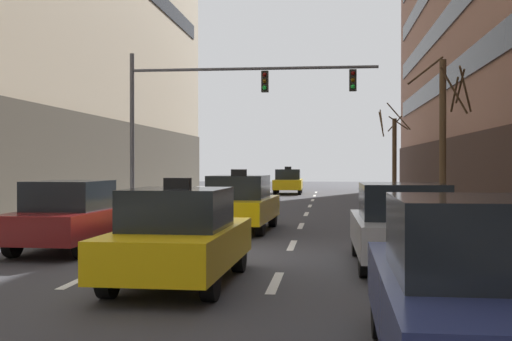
% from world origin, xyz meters
% --- Properties ---
extents(ground_plane, '(120.00, 120.00, 0.00)m').
position_xyz_m(ground_plane, '(0.00, 0.00, 0.00)').
color(ground_plane, '#38383D').
extents(lane_stripe_l1_s3, '(0.16, 2.00, 0.01)m').
position_xyz_m(lane_stripe_l1_s3, '(-1.67, -3.00, 0.00)').
color(lane_stripe_l1_s3, silver).
rests_on(lane_stripe_l1_s3, ground).
extents(lane_stripe_l1_s4, '(0.16, 2.00, 0.01)m').
position_xyz_m(lane_stripe_l1_s4, '(-1.67, 2.00, 0.00)').
color(lane_stripe_l1_s4, silver).
rests_on(lane_stripe_l1_s4, ground).
extents(lane_stripe_l1_s5, '(0.16, 2.00, 0.01)m').
position_xyz_m(lane_stripe_l1_s5, '(-1.67, 7.00, 0.00)').
color(lane_stripe_l1_s5, silver).
rests_on(lane_stripe_l1_s5, ground).
extents(lane_stripe_l1_s6, '(0.16, 2.00, 0.01)m').
position_xyz_m(lane_stripe_l1_s6, '(-1.67, 12.00, 0.00)').
color(lane_stripe_l1_s6, silver).
rests_on(lane_stripe_l1_s6, ground).
extents(lane_stripe_l1_s7, '(0.16, 2.00, 0.01)m').
position_xyz_m(lane_stripe_l1_s7, '(-1.67, 17.00, 0.00)').
color(lane_stripe_l1_s7, silver).
rests_on(lane_stripe_l1_s7, ground).
extents(lane_stripe_l1_s8, '(0.16, 2.00, 0.01)m').
position_xyz_m(lane_stripe_l1_s8, '(-1.67, 22.00, 0.00)').
color(lane_stripe_l1_s8, silver).
rests_on(lane_stripe_l1_s8, ground).
extents(lane_stripe_l1_s9, '(0.16, 2.00, 0.01)m').
position_xyz_m(lane_stripe_l1_s9, '(-1.67, 27.00, 0.00)').
color(lane_stripe_l1_s9, silver).
rests_on(lane_stripe_l1_s9, ground).
extents(lane_stripe_l1_s10, '(0.16, 2.00, 0.01)m').
position_xyz_m(lane_stripe_l1_s10, '(-1.67, 32.00, 0.00)').
color(lane_stripe_l1_s10, silver).
rests_on(lane_stripe_l1_s10, ground).
extents(lane_stripe_l2_s3, '(0.16, 2.00, 0.01)m').
position_xyz_m(lane_stripe_l2_s3, '(1.67, -3.00, 0.00)').
color(lane_stripe_l2_s3, silver).
rests_on(lane_stripe_l2_s3, ground).
extents(lane_stripe_l2_s4, '(0.16, 2.00, 0.01)m').
position_xyz_m(lane_stripe_l2_s4, '(1.67, 2.00, 0.00)').
color(lane_stripe_l2_s4, silver).
rests_on(lane_stripe_l2_s4, ground).
extents(lane_stripe_l2_s5, '(0.16, 2.00, 0.01)m').
position_xyz_m(lane_stripe_l2_s5, '(1.67, 7.00, 0.00)').
color(lane_stripe_l2_s5, silver).
rests_on(lane_stripe_l2_s5, ground).
extents(lane_stripe_l2_s6, '(0.16, 2.00, 0.01)m').
position_xyz_m(lane_stripe_l2_s6, '(1.67, 12.00, 0.00)').
color(lane_stripe_l2_s6, silver).
rests_on(lane_stripe_l2_s6, ground).
extents(lane_stripe_l2_s7, '(0.16, 2.00, 0.01)m').
position_xyz_m(lane_stripe_l2_s7, '(1.67, 17.00, 0.00)').
color(lane_stripe_l2_s7, silver).
rests_on(lane_stripe_l2_s7, ground).
extents(lane_stripe_l2_s8, '(0.16, 2.00, 0.01)m').
position_xyz_m(lane_stripe_l2_s8, '(1.67, 22.00, 0.00)').
color(lane_stripe_l2_s8, silver).
rests_on(lane_stripe_l2_s8, ground).
extents(lane_stripe_l2_s9, '(0.16, 2.00, 0.01)m').
position_xyz_m(lane_stripe_l2_s9, '(1.67, 27.00, 0.00)').
color(lane_stripe_l2_s9, silver).
rests_on(lane_stripe_l2_s9, ground).
extents(lane_stripe_l2_s10, '(0.16, 2.00, 0.01)m').
position_xyz_m(lane_stripe_l2_s10, '(1.67, 32.00, 0.00)').
color(lane_stripe_l2_s10, silver).
rests_on(lane_stripe_l2_s10, ground).
extents(taxi_driving_0, '(2.03, 4.47, 1.83)m').
position_xyz_m(taxi_driving_0, '(-0.06, 5.23, 0.81)').
color(taxi_driving_0, black).
rests_on(taxi_driving_0, ground).
extents(car_driving_1, '(1.90, 4.31, 1.60)m').
position_xyz_m(car_driving_1, '(-3.31, 0.54, 0.79)').
color(car_driving_1, black).
rests_on(car_driving_1, ground).
extents(taxi_driving_2, '(1.86, 4.26, 1.76)m').
position_xyz_m(taxi_driving_2, '(0.12, -3.33, 0.78)').
color(taxi_driving_2, black).
rests_on(taxi_driving_2, ground).
extents(taxi_driving_3, '(1.91, 4.41, 1.82)m').
position_xyz_m(taxi_driving_3, '(-0.13, 29.31, 0.81)').
color(taxi_driving_3, black).
rests_on(taxi_driving_3, ground).
extents(car_parked_0, '(1.95, 4.53, 1.69)m').
position_xyz_m(car_parked_0, '(3.95, -7.75, 0.83)').
color(car_parked_0, black).
rests_on(car_parked_0, ground).
extents(car_parked_1, '(1.83, 4.30, 1.61)m').
position_xyz_m(car_parked_1, '(3.96, -1.04, 0.79)').
color(car_parked_1, black).
rests_on(car_parked_1, ground).
extents(traffic_signal_0, '(9.97, 0.35, 6.33)m').
position_xyz_m(traffic_signal_0, '(-1.89, 11.91, 4.59)').
color(traffic_signal_0, '#4C4C51').
rests_on(traffic_signal_0, sidewalk_left).
extents(street_tree_0, '(2.19, 2.18, 5.64)m').
position_xyz_m(street_tree_0, '(6.39, 8.57, 3.05)').
color(street_tree_0, '#4C3823').
rests_on(street_tree_0, sidewalk_right).
extents(street_tree_1, '(1.74, 1.64, 5.35)m').
position_xyz_m(street_tree_1, '(6.32, 24.66, 2.65)').
color(street_tree_1, '#4C3823').
rests_on(street_tree_1, sidewalk_right).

